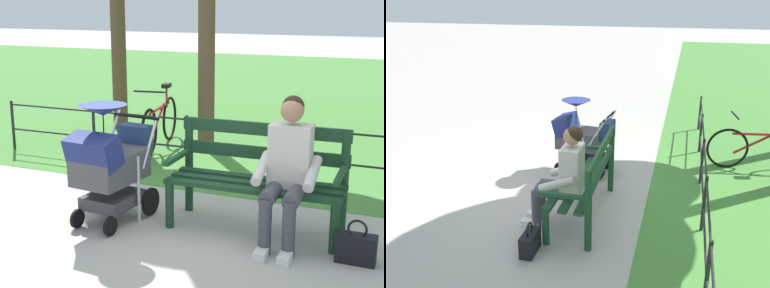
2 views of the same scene
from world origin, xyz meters
TOP-DOWN VIEW (x-y plane):
  - ground_plane at (0.00, 0.00)m, footprint 60.00×60.00m
  - park_bench at (-0.65, -0.12)m, footprint 1.61×0.63m
  - person_on_bench at (-0.97, 0.11)m, footprint 0.54×0.74m
  - stroller at (0.66, 0.32)m, footprint 0.59×0.93m
  - handbag at (-1.60, 0.30)m, footprint 0.32×0.14m
  - park_fence at (0.00, -1.50)m, footprint 6.73×0.04m
  - bicycle at (1.48, -2.41)m, footprint 0.44×1.65m

SIDE VIEW (x-z plane):
  - ground_plane at x=0.00m, z-range 0.00..0.00m
  - handbag at x=-1.60m, z-range -0.06..0.31m
  - bicycle at x=1.48m, z-range -0.08..0.81m
  - park_fence at x=0.00m, z-range 0.07..0.77m
  - park_bench at x=-0.65m, z-range 0.05..1.01m
  - stroller at x=0.66m, z-range 0.02..1.17m
  - person_on_bench at x=-0.97m, z-range 0.04..1.31m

